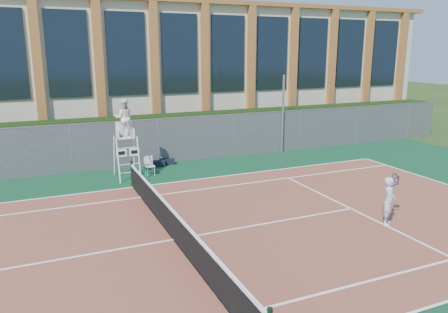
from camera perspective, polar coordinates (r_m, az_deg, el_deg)
name	(u,v)px	position (r m, az deg, el deg)	size (l,w,h in m)	color
ground	(174,241)	(12.95, -6.58, -10.85)	(120.00, 120.00, 0.00)	#233814
apron	(164,228)	(13.83, -7.82, -9.23)	(36.00, 20.00, 0.01)	#0D3C22
tennis_court	(174,240)	(12.94, -6.59, -10.77)	(23.77, 10.97, 0.02)	brown
tennis_net	(173,223)	(12.74, -6.65, -8.65)	(0.10, 11.30, 1.10)	black
fence	(117,145)	(20.83, -13.82, 1.43)	(40.00, 0.06, 2.20)	#595E60
hedge	(112,141)	(21.99, -14.37, 2.03)	(40.00, 1.40, 2.20)	black
building	(88,71)	(29.48, -17.33, 10.64)	(45.00, 10.60, 8.22)	beige
steel_pole	(283,114)	(23.65, 7.68, 5.51)	(0.12, 0.12, 4.15)	#9EA0A5
umpire_chair	(124,120)	(18.89, -12.90, 4.67)	(0.97, 1.48, 3.46)	white
plastic_chair	(149,164)	(19.57, -9.76, -0.96)	(0.42, 0.42, 0.83)	silver
sports_bag_near	(158,164)	(20.94, -8.62, -0.92)	(0.67, 0.27, 0.29)	black
sports_bag_far	(167,162)	(21.31, -7.39, -0.65)	(0.67, 0.29, 0.27)	black
tennis_player	(389,201)	(14.65, 20.72, -5.40)	(0.92, 0.74, 1.55)	silver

